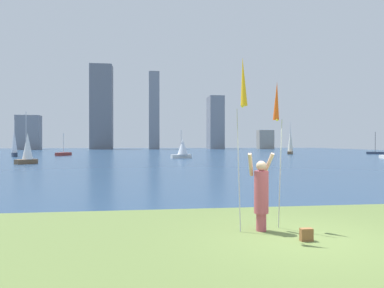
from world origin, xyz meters
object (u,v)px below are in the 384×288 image
at_px(person, 261,192).
at_px(sailboat_2, 290,142).
at_px(sailboat_0, 182,149).
at_px(sailboat_4, 14,144).
at_px(kite_flag_right, 277,105).
at_px(sailboat_6, 375,153).
at_px(kite_flag_left, 243,87).
at_px(sailboat_3, 63,154).
at_px(bag, 306,235).
at_px(sailboat_5, 27,150).

height_order(person, sailboat_2, sailboat_2).
relative_size(sailboat_0, sailboat_4, 0.69).
xyz_separation_m(kite_flag_right, sailboat_2, (22.30, 51.40, -0.99)).
bearing_deg(person, sailboat_6, 68.92).
xyz_separation_m(kite_flag_left, kite_flag_right, (1.06, 0.63, -0.36)).
relative_size(sailboat_3, sailboat_6, 0.91).
bearing_deg(kite_flag_left, sailboat_0, 86.33).
xyz_separation_m(sailboat_2, sailboat_3, (-38.87, -1.98, -1.82)).
bearing_deg(sailboat_4, person, -64.38).
bearing_deg(person, sailboat_3, 124.12).
relative_size(kite_flag_left, sailboat_6, 1.04).
height_order(sailboat_3, sailboat_6, sailboat_6).
relative_size(kite_flag_right, sailboat_6, 0.93).
xyz_separation_m(kite_flag_left, sailboat_6, (38.45, 49.98, -3.20)).
bearing_deg(bag, kite_flag_left, 150.04).
relative_size(person, sailboat_2, 0.33).
bearing_deg(bag, sailboat_6, 53.71).
xyz_separation_m(sailboat_0, sailboat_3, (-18.00, 11.15, -0.97)).
xyz_separation_m(sailboat_3, sailboat_5, (1.46, -21.53, 1.11)).
bearing_deg(sailboat_3, sailboat_2, 2.91).
height_order(kite_flag_right, sailboat_4, sailboat_4).
distance_m(sailboat_4, sailboat_6, 60.34).
height_order(kite_flag_right, sailboat_3, kite_flag_right).
distance_m(sailboat_0, sailboat_2, 24.67).
bearing_deg(bag, sailboat_0, 88.18).
height_order(sailboat_0, sailboat_4, sailboat_4).
bearing_deg(kite_flag_left, sailboat_6, 52.43).
xyz_separation_m(person, sailboat_4, (-22.32, 46.54, 1.02)).
bearing_deg(sailboat_3, bag, -71.75).
relative_size(person, sailboat_6, 0.48).
xyz_separation_m(sailboat_3, sailboat_4, (-6.28, -3.24, 1.66)).
relative_size(bag, sailboat_4, 0.05).
distance_m(sailboat_4, sailboat_5, 19.86).
distance_m(person, sailboat_6, 62.53).
xyz_separation_m(bag, sailboat_6, (37.22, 50.69, 0.13)).
bearing_deg(sailboat_3, sailboat_6, -0.07).
xyz_separation_m(kite_flag_right, sailboat_4, (-22.85, 46.17, -1.15)).
xyz_separation_m(bag, sailboat_5, (-15.28, 29.23, 1.27)).
distance_m(person, sailboat_2, 56.58).
relative_size(person, sailboat_5, 0.37).
xyz_separation_m(kite_flag_right, sailboat_5, (-15.11, 27.89, -1.71)).
xyz_separation_m(person, kite_flag_left, (-0.53, -0.27, 2.53)).
bearing_deg(sailboat_3, sailboat_4, -152.67).
xyz_separation_m(kite_flag_right, sailboat_3, (-16.57, 49.42, -2.81)).
distance_m(sailboat_0, sailboat_6, 37.64).
relative_size(person, bag, 6.93).
bearing_deg(sailboat_4, sailboat_5, -67.06).
bearing_deg(sailboat_3, sailboat_0, -31.78).
relative_size(sailboat_2, sailboat_3, 1.59).
distance_m(kite_flag_right, sailboat_5, 31.77).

